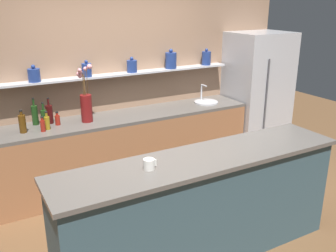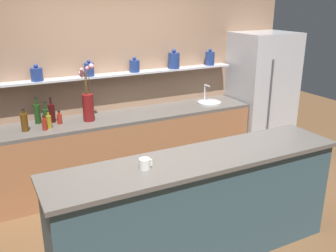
# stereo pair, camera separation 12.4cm
# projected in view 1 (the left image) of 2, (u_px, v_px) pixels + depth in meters

# --- Properties ---
(ground_plane) EXTENTS (12.00, 12.00, 0.00)m
(ground_plane) POSITION_uv_depth(u_px,v_px,m) (173.00, 227.00, 4.02)
(ground_plane) COLOR brown
(back_wall_unit) EXTENTS (5.20, 0.28, 2.60)m
(back_wall_unit) POSITION_uv_depth(u_px,v_px,m) (113.00, 81.00, 4.92)
(back_wall_unit) COLOR #937056
(back_wall_unit) RESTS_ON ground_plane
(back_counter_unit) EXTENTS (3.62, 0.62, 0.92)m
(back_counter_unit) POSITION_uv_depth(u_px,v_px,m) (119.00, 150.00, 4.85)
(back_counter_unit) COLOR #99603D
(back_counter_unit) RESTS_ON ground_plane
(island_counter) EXTENTS (2.73, 0.61, 1.02)m
(island_counter) POSITION_uv_depth(u_px,v_px,m) (202.00, 208.00, 3.42)
(island_counter) COLOR #334C56
(island_counter) RESTS_ON ground_plane
(refrigerator) EXTENTS (0.87, 0.73, 1.87)m
(refrigerator) POSITION_uv_depth(u_px,v_px,m) (257.00, 95.00, 5.71)
(refrigerator) COLOR #B7B7BC
(refrigerator) RESTS_ON ground_plane
(flower_vase) EXTENTS (0.18, 0.14, 0.69)m
(flower_vase) POSITION_uv_depth(u_px,v_px,m) (86.00, 104.00, 4.45)
(flower_vase) COLOR maroon
(flower_vase) RESTS_ON back_counter_unit
(sink_fixture) EXTENTS (0.34, 0.34, 0.25)m
(sink_fixture) POSITION_uv_depth(u_px,v_px,m) (206.00, 101.00, 5.33)
(sink_fixture) COLOR #B7B7BC
(sink_fixture) RESTS_ON back_counter_unit
(bottle_sauce_0) EXTENTS (0.06, 0.06, 0.16)m
(bottle_sauce_0) POSITION_uv_depth(u_px,v_px,m) (58.00, 120.00, 4.37)
(bottle_sauce_0) COLOR maroon
(bottle_sauce_0) RESTS_ON back_counter_unit
(bottle_wine_1) EXTENTS (0.07, 0.07, 0.29)m
(bottle_wine_1) POSITION_uv_depth(u_px,v_px,m) (44.00, 118.00, 4.29)
(bottle_wine_1) COLOR #193814
(bottle_wine_1) RESTS_ON back_counter_unit
(bottle_wine_2) EXTENTS (0.08, 0.08, 0.31)m
(bottle_wine_2) POSITION_uv_depth(u_px,v_px,m) (49.00, 114.00, 4.42)
(bottle_wine_2) COLOR #380C0C
(bottle_wine_2) RESTS_ON back_counter_unit
(bottle_spirit_3) EXTENTS (0.08, 0.08, 0.26)m
(bottle_spirit_3) POSITION_uv_depth(u_px,v_px,m) (22.00, 123.00, 4.11)
(bottle_spirit_3) COLOR #4C2D0C
(bottle_spirit_3) RESTS_ON back_counter_unit
(bottle_wine_5) EXTENTS (0.07, 0.07, 0.32)m
(bottle_wine_5) POSITION_uv_depth(u_px,v_px,m) (35.00, 115.00, 4.37)
(bottle_wine_5) COLOR #193814
(bottle_wine_5) RESTS_ON back_counter_unit
(bottle_sauce_7) EXTENTS (0.05, 0.05, 0.18)m
(bottle_sauce_7) POSITION_uv_depth(u_px,v_px,m) (43.00, 125.00, 4.15)
(bottle_sauce_7) COLOR maroon
(bottle_sauce_7) RESTS_ON back_counter_unit
(bottle_oil_8) EXTENTS (0.06, 0.06, 0.21)m
(bottle_oil_8) POSITION_uv_depth(u_px,v_px,m) (47.00, 122.00, 4.22)
(bottle_oil_8) COLOR olive
(bottle_oil_8) RESTS_ON back_counter_unit
(coffee_mug) EXTENTS (0.11, 0.09, 0.09)m
(coffee_mug) POSITION_uv_depth(u_px,v_px,m) (149.00, 164.00, 3.01)
(coffee_mug) COLOR silver
(coffee_mug) RESTS_ON island_counter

